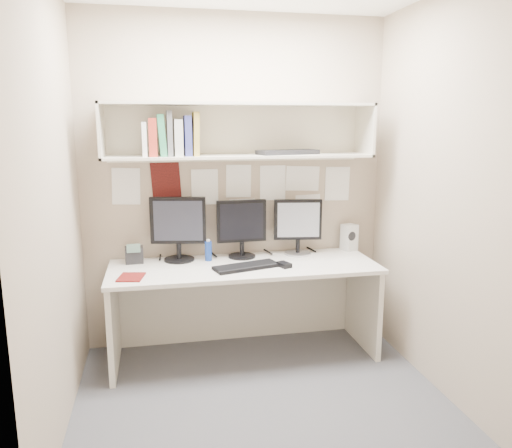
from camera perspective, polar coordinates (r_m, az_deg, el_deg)
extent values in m
cube|color=#47464C|center=(3.47, 0.67, -19.33)|extent=(2.40, 2.00, 0.01)
cube|color=tan|center=(3.99, -2.30, 4.63)|extent=(2.40, 0.02, 2.60)
cube|color=tan|center=(2.07, 6.58, -1.88)|extent=(2.40, 0.02, 2.60)
cube|color=tan|center=(3.00, -22.27, 1.52)|extent=(0.02, 2.00, 2.60)
cube|color=tan|center=(3.47, 20.53, 2.88)|extent=(0.02, 2.00, 2.60)
cube|color=silver|center=(3.76, -1.35, -4.91)|extent=(2.00, 0.70, 0.03)
cube|color=beige|center=(4.18, -2.13, -8.46)|extent=(1.96, 0.02, 0.70)
cube|color=beige|center=(3.77, -1.86, 7.76)|extent=(2.00, 0.38, 0.02)
cube|color=beige|center=(3.77, -1.89, 13.53)|extent=(2.00, 0.38, 0.02)
cube|color=beige|center=(3.94, -2.32, 10.68)|extent=(2.00, 0.02, 0.40)
cube|color=beige|center=(3.73, -17.28, 10.13)|extent=(0.02, 0.38, 0.40)
cube|color=beige|center=(4.05, 12.31, 10.45)|extent=(0.02, 0.38, 0.40)
cylinder|color=black|center=(3.91, -8.76, -4.02)|extent=(0.23, 0.23, 0.02)
cylinder|color=black|center=(3.90, -8.79, -3.07)|extent=(0.04, 0.04, 0.12)
cube|color=black|center=(3.85, -8.91, 0.41)|extent=(0.42, 0.11, 0.36)
cube|color=black|center=(3.83, -8.90, 0.35)|extent=(0.37, 0.07, 0.31)
cylinder|color=black|center=(3.96, -1.62, -3.69)|extent=(0.22, 0.22, 0.02)
cylinder|color=black|center=(3.95, -1.62, -2.83)|extent=(0.04, 0.04, 0.11)
cube|color=black|center=(3.91, -1.67, 0.34)|extent=(0.39, 0.05, 0.33)
cube|color=black|center=(3.89, -1.62, 0.28)|extent=(0.34, 0.02, 0.28)
cylinder|color=#A5A5AA|center=(4.06, 4.78, -3.35)|extent=(0.21, 0.21, 0.02)
cylinder|color=black|center=(4.05, 4.80, -2.52)|extent=(0.03, 0.03, 0.11)
cube|color=black|center=(4.01, 4.80, 0.51)|extent=(0.38, 0.09, 0.33)
cube|color=silver|center=(3.99, 4.88, 0.45)|extent=(0.33, 0.06, 0.28)
cube|color=black|center=(3.67, -1.11, -4.89)|extent=(0.51, 0.30, 0.02)
cube|color=black|center=(3.70, 3.23, -4.67)|extent=(0.11, 0.13, 0.03)
cube|color=silver|center=(4.24, 10.60, -1.49)|extent=(0.14, 0.14, 0.22)
cylinder|color=black|center=(4.18, 10.91, -1.37)|extent=(0.07, 0.03, 0.08)
cylinder|color=navy|center=(3.86, -5.47, -3.09)|extent=(0.05, 0.05, 0.15)
cylinder|color=white|center=(3.84, -5.49, -1.91)|extent=(0.03, 0.03, 0.02)
cube|color=#5F1210|center=(3.55, -14.09, -5.91)|extent=(0.20, 0.23, 0.01)
cube|color=black|center=(3.91, -13.74, -3.44)|extent=(0.14, 0.12, 0.12)
cube|color=#4C6659|center=(3.83, -13.82, -2.71)|extent=(0.10, 0.01, 0.07)
cube|color=white|center=(3.67, -12.61, 9.43)|extent=(0.03, 0.20, 0.24)
cube|color=#B33021|center=(3.67, -11.71, 9.67)|extent=(0.06, 0.20, 0.27)
cube|color=#2A7F54|center=(3.67, -10.70, 9.92)|extent=(0.05, 0.20, 0.29)
cube|color=#54565A|center=(3.67, -9.85, 10.15)|extent=(0.04, 0.20, 0.32)
cube|color=#BABBB5|center=(3.68, -8.87, 9.71)|extent=(0.06, 0.20, 0.26)
cube|color=navy|center=(3.68, -7.81, 9.94)|extent=(0.05, 0.20, 0.29)
cube|color=#AE923A|center=(3.68, -6.91, 10.17)|extent=(0.04, 0.20, 0.31)
cube|color=black|center=(3.84, 3.65, 8.20)|extent=(0.50, 0.29, 0.03)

